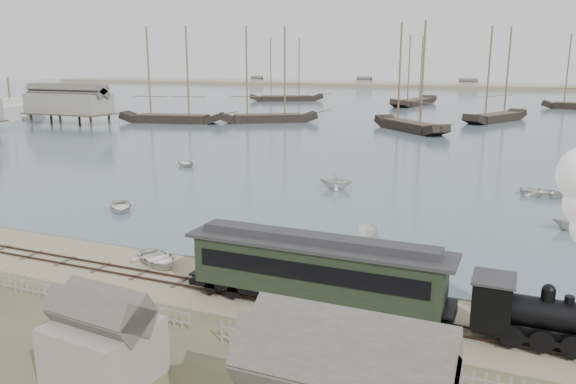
% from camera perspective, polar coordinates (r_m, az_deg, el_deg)
% --- Properties ---
extents(ground, '(600.00, 600.00, 0.00)m').
position_cam_1_polar(ground, '(35.67, -7.75, -8.19)').
color(ground, gray).
rests_on(ground, ground).
extents(harbor_water, '(600.00, 336.00, 0.06)m').
position_cam_1_polar(harbor_water, '(199.55, 18.33, 8.85)').
color(harbor_water, '#4A5D6B').
rests_on(harbor_water, ground).
extents(rail_track, '(120.00, 1.80, 0.16)m').
position_cam_1_polar(rail_track, '(34.09, -9.49, -9.23)').
color(rail_track, '#37261E').
rests_on(rail_track, ground).
extents(picket_fence_west, '(19.00, 0.10, 1.20)m').
position_cam_1_polar(picket_fence_west, '(34.51, -23.37, -9.97)').
color(picket_fence_west, slate).
rests_on(picket_fence_west, ground).
extents(picket_fence_east, '(15.00, 0.10, 1.20)m').
position_cam_1_polar(picket_fence_east, '(25.04, 9.17, -18.11)').
color(picket_fence_east, slate).
rests_on(picket_fence_east, ground).
extents(shed_mid, '(4.00, 3.50, 3.60)m').
position_cam_1_polar(shed_mid, '(25.89, -18.01, -17.51)').
color(shed_mid, slate).
rests_on(shed_mid, ground).
extents(far_spit, '(500.00, 20.00, 1.80)m').
position_cam_1_polar(far_spit, '(279.22, 19.85, 9.80)').
color(far_spit, tan).
rests_on(far_spit, ground).
extents(locomotive, '(7.30, 2.72, 9.10)m').
position_cam_1_polar(locomotive, '(27.91, 27.17, -6.57)').
color(locomotive, black).
rests_on(locomotive, ground).
extents(passenger_coach, '(14.47, 2.79, 3.51)m').
position_cam_1_polar(passenger_coach, '(30.07, 2.87, -7.71)').
color(passenger_coach, black).
rests_on(passenger_coach, ground).
extents(beached_dinghy, '(4.42, 4.82, 0.82)m').
position_cam_1_polar(beached_dinghy, '(37.67, -13.09, -6.59)').
color(beached_dinghy, silver).
rests_on(beached_dinghy, ground).
extents(rowboat_0, '(4.68, 4.60, 0.79)m').
position_cam_1_polar(rowboat_0, '(51.47, -16.66, -1.39)').
color(rowboat_0, silver).
rests_on(rowboat_0, harbor_water).
extents(rowboat_1, '(3.49, 3.87, 1.80)m').
position_cam_1_polar(rowboat_1, '(57.84, 4.93, 1.21)').
color(rowboat_1, silver).
rests_on(rowboat_1, harbor_water).
extents(rowboat_2, '(4.28, 2.80, 1.55)m').
position_cam_1_polar(rowboat_2, '(39.28, 8.17, -4.89)').
color(rowboat_2, silver).
rests_on(rowboat_2, harbor_water).
extents(rowboat_3, '(3.67, 4.72, 0.90)m').
position_cam_1_polar(rowboat_3, '(59.68, 24.56, -0.03)').
color(rowboat_3, silver).
rests_on(rowboat_3, harbor_water).
extents(rowboat_4, '(4.04, 4.26, 1.76)m').
position_cam_1_polar(rowboat_4, '(48.92, 27.05, -2.47)').
color(rowboat_4, silver).
rests_on(rowboat_4, harbor_water).
extents(rowboat_6, '(4.33, 4.48, 0.76)m').
position_cam_1_polar(rowboat_6, '(71.66, -10.42, 2.95)').
color(rowboat_6, silver).
rests_on(rowboat_6, harbor_water).
extents(schooner_0, '(22.84, 9.90, 20.00)m').
position_cam_1_polar(schooner_0, '(121.77, -11.90, 11.59)').
color(schooner_0, black).
rests_on(schooner_0, harbor_water).
extents(schooner_1, '(20.28, 15.09, 20.00)m').
position_cam_1_polar(schooner_1, '(120.12, -2.07, 11.84)').
color(schooner_1, black).
rests_on(schooner_1, harbor_water).
extents(schooner_2, '(17.14, 17.43, 20.00)m').
position_cam_1_polar(schooner_2, '(107.70, 12.48, 11.38)').
color(schooner_2, black).
rests_on(schooner_2, harbor_water).
extents(schooner_3, '(13.04, 20.34, 20.00)m').
position_cam_1_polar(schooner_3, '(129.41, 20.67, 11.12)').
color(schooner_3, black).
rests_on(schooner_3, harbor_water).
extents(schooner_6, '(23.32, 16.58, 20.00)m').
position_cam_1_polar(schooner_6, '(184.74, -0.16, 12.33)').
color(schooner_6, black).
rests_on(schooner_6, harbor_water).
extents(schooner_7, '(10.31, 25.50, 20.00)m').
position_cam_1_polar(schooner_7, '(171.16, 12.86, 11.93)').
color(schooner_7, black).
rests_on(schooner_7, harbor_water).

